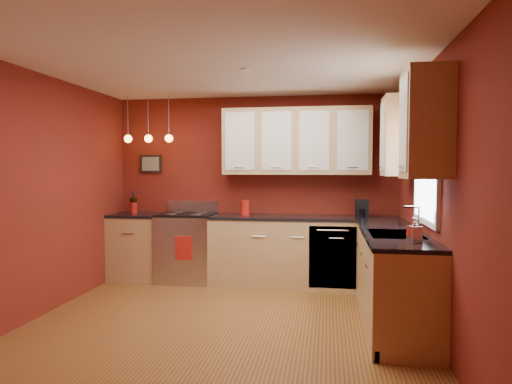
% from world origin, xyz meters
% --- Properties ---
extents(floor, '(4.20, 4.20, 0.00)m').
position_xyz_m(floor, '(0.00, 0.00, 0.00)').
color(floor, olive).
rests_on(floor, ground).
extents(ceiling, '(4.00, 4.20, 0.02)m').
position_xyz_m(ceiling, '(0.00, 0.00, 2.60)').
color(ceiling, silver).
rests_on(ceiling, wall_back).
extents(wall_back, '(4.00, 0.02, 2.60)m').
position_xyz_m(wall_back, '(0.00, 2.10, 1.30)').
color(wall_back, maroon).
rests_on(wall_back, floor).
extents(wall_front, '(4.00, 0.02, 2.60)m').
position_xyz_m(wall_front, '(0.00, -2.10, 1.30)').
color(wall_front, maroon).
rests_on(wall_front, floor).
extents(wall_left, '(0.02, 4.20, 2.60)m').
position_xyz_m(wall_left, '(-2.00, 0.00, 1.30)').
color(wall_left, maroon).
rests_on(wall_left, floor).
extents(wall_right, '(0.02, 4.20, 2.60)m').
position_xyz_m(wall_right, '(2.00, 0.00, 1.30)').
color(wall_right, maroon).
rests_on(wall_right, floor).
extents(base_cabinets_back_left, '(0.70, 0.60, 0.90)m').
position_xyz_m(base_cabinets_back_left, '(-1.65, 1.80, 0.45)').
color(base_cabinets_back_left, tan).
rests_on(base_cabinets_back_left, floor).
extents(base_cabinets_back_right, '(2.54, 0.60, 0.90)m').
position_xyz_m(base_cabinets_back_right, '(0.73, 1.80, 0.45)').
color(base_cabinets_back_right, tan).
rests_on(base_cabinets_back_right, floor).
extents(base_cabinets_right, '(0.60, 2.10, 0.90)m').
position_xyz_m(base_cabinets_right, '(1.70, 0.45, 0.45)').
color(base_cabinets_right, tan).
rests_on(base_cabinets_right, floor).
extents(counter_back_left, '(0.70, 0.62, 0.04)m').
position_xyz_m(counter_back_left, '(-1.65, 1.80, 0.92)').
color(counter_back_left, black).
rests_on(counter_back_left, base_cabinets_back_left).
extents(counter_back_right, '(2.54, 0.62, 0.04)m').
position_xyz_m(counter_back_right, '(0.73, 1.80, 0.92)').
color(counter_back_right, black).
rests_on(counter_back_right, base_cabinets_back_right).
extents(counter_right, '(0.62, 2.10, 0.04)m').
position_xyz_m(counter_right, '(1.70, 0.45, 0.92)').
color(counter_right, black).
rests_on(counter_right, base_cabinets_right).
extents(gas_range, '(0.76, 0.64, 1.11)m').
position_xyz_m(gas_range, '(-0.92, 1.80, 0.48)').
color(gas_range, '#B1B1B6').
rests_on(gas_range, floor).
extents(dishwasher_front, '(0.60, 0.02, 0.80)m').
position_xyz_m(dishwasher_front, '(1.10, 1.51, 0.45)').
color(dishwasher_front, '#B1B1B6').
rests_on(dishwasher_front, base_cabinets_back_right).
extents(sink, '(0.50, 0.70, 0.33)m').
position_xyz_m(sink, '(1.70, 0.30, 0.92)').
color(sink, '#9A9A9F').
rests_on(sink, counter_right).
extents(window, '(0.06, 1.02, 1.22)m').
position_xyz_m(window, '(1.97, 0.30, 1.69)').
color(window, white).
rests_on(window, wall_right).
extents(upper_cabinets_back, '(2.00, 0.35, 0.90)m').
position_xyz_m(upper_cabinets_back, '(0.60, 1.93, 1.95)').
color(upper_cabinets_back, tan).
rests_on(upper_cabinets_back, wall_back).
extents(upper_cabinets_right, '(0.35, 1.95, 0.90)m').
position_xyz_m(upper_cabinets_right, '(1.82, 0.32, 1.95)').
color(upper_cabinets_right, tan).
rests_on(upper_cabinets_right, wall_right).
extents(wall_picture, '(0.32, 0.03, 0.26)m').
position_xyz_m(wall_picture, '(-1.55, 2.08, 1.65)').
color(wall_picture, black).
rests_on(wall_picture, wall_back).
extents(pendant_lights, '(0.71, 0.11, 0.66)m').
position_xyz_m(pendant_lights, '(-1.45, 1.75, 2.01)').
color(pendant_lights, '#9A9A9F').
rests_on(pendant_lights, ceiling).
extents(red_canister, '(0.14, 0.14, 0.21)m').
position_xyz_m(red_canister, '(-0.09, 1.83, 1.04)').
color(red_canister, '#AD1812').
rests_on(red_canister, counter_back_right).
extents(red_vase, '(0.10, 0.10, 0.16)m').
position_xyz_m(red_vase, '(-1.72, 1.84, 1.02)').
color(red_vase, '#AD1812').
rests_on(red_vase, counter_back_left).
extents(flowers, '(0.13, 0.13, 0.20)m').
position_xyz_m(flowers, '(-1.72, 1.84, 1.17)').
color(flowers, '#AD1812').
rests_on(flowers, red_vase).
extents(coffee_maker, '(0.17, 0.17, 0.24)m').
position_xyz_m(coffee_maker, '(1.48, 1.83, 1.05)').
color(coffee_maker, black).
rests_on(coffee_maker, counter_back_right).
extents(soap_pump, '(0.13, 0.13, 0.22)m').
position_xyz_m(soap_pump, '(1.78, -0.25, 1.05)').
color(soap_pump, silver).
rests_on(soap_pump, counter_right).
extents(dish_towel, '(0.23, 0.02, 0.32)m').
position_xyz_m(dish_towel, '(-0.86, 1.47, 0.52)').
color(dish_towel, '#AD1812').
rests_on(dish_towel, gas_range).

